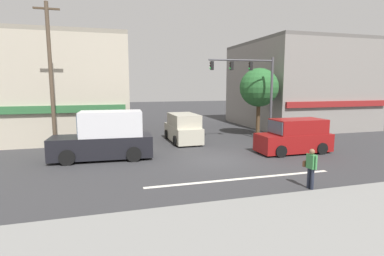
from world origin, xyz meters
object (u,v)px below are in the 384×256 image
at_px(van_crossing_leftbound, 183,128).
at_px(van_crossing_center, 295,137).
at_px(traffic_light_mast, 255,84).
at_px(utility_pole_near_left, 51,78).
at_px(pedestrian_foreground_with_bag, 311,166).
at_px(box_truck_parked_curbside, 106,137).
at_px(street_tree, 259,88).

bearing_deg(van_crossing_leftbound, van_crossing_center, -43.09).
height_order(traffic_light_mast, van_crossing_leftbound, traffic_light_mast).
distance_m(traffic_light_mast, van_crossing_leftbound, 6.19).
distance_m(utility_pole_near_left, pedestrian_foreground_with_bag, 14.74).
height_order(van_crossing_leftbound, box_truck_parked_curbside, box_truck_parked_curbside).
bearing_deg(traffic_light_mast, box_truck_parked_curbside, -168.34).
xyz_separation_m(traffic_light_mast, van_crossing_leftbound, (-4.96, 1.69, -3.30)).
bearing_deg(street_tree, van_crossing_center, -96.64).
bearing_deg(utility_pole_near_left, pedestrian_foreground_with_bag, -40.20).
xyz_separation_m(utility_pole_near_left, pedestrian_foreground_with_bag, (10.91, -9.22, -3.64)).
relative_size(utility_pole_near_left, pedestrian_foreground_with_bag, 5.32).
xyz_separation_m(street_tree, van_crossing_center, (-0.70, -6.03, -2.99)).
bearing_deg(van_crossing_leftbound, pedestrian_foreground_with_bag, -77.91).
bearing_deg(pedestrian_foreground_with_bag, utility_pole_near_left, 139.80).
height_order(traffic_light_mast, pedestrian_foreground_with_bag, traffic_light_mast).
bearing_deg(pedestrian_foreground_with_bag, box_truck_parked_curbside, 136.77).
xyz_separation_m(van_crossing_leftbound, box_truck_parked_curbside, (-5.56, -3.86, 0.25)).
bearing_deg(street_tree, traffic_light_mast, -124.48).
distance_m(van_crossing_leftbound, box_truck_parked_curbside, 6.77).
distance_m(street_tree, utility_pole_near_left, 15.26).
distance_m(traffic_light_mast, van_crossing_center, 5.07).
bearing_deg(pedestrian_foreground_with_bag, van_crossing_center, 60.27).
height_order(utility_pole_near_left, traffic_light_mast, utility_pole_near_left).
relative_size(traffic_light_mast, pedestrian_foreground_with_bag, 3.71).
bearing_deg(van_crossing_center, traffic_light_mast, 102.86).
xyz_separation_m(utility_pole_near_left, van_crossing_center, (14.30, -3.29, -3.59)).
height_order(box_truck_parked_curbside, van_crossing_center, box_truck_parked_curbside).
distance_m(street_tree, box_truck_parked_curbside, 13.16).
xyz_separation_m(traffic_light_mast, pedestrian_foreground_with_bag, (-2.53, -9.69, -3.35)).
bearing_deg(pedestrian_foreground_with_bag, street_tree, 71.13).
relative_size(traffic_light_mast, van_crossing_leftbound, 1.34).
height_order(street_tree, pedestrian_foreground_with_bag, street_tree).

